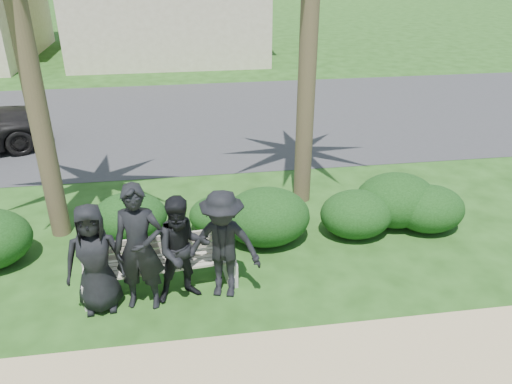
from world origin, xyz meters
TOP-DOWN VIEW (x-y plane):
  - ground at (0.00, 0.00)m, footprint 160.00×160.00m
  - footpath at (0.00, -1.80)m, footprint 30.00×1.60m
  - asphalt_street at (0.00, 8.00)m, footprint 160.00×8.00m
  - park_bench at (-1.09, 0.14)m, footprint 2.20×0.71m
  - man_a at (-1.91, -0.17)m, footprint 0.81×0.56m
  - man_b at (-1.32, -0.19)m, footprint 0.73×0.53m
  - man_c at (-0.76, -0.12)m, footprint 0.87×0.74m
  - man_d at (-0.21, -0.12)m, footprint 1.18×0.87m
  - hedge_b at (-1.64, 1.66)m, footprint 1.25×1.03m
  - hedge_c at (-0.15, 1.66)m, footprint 1.00×0.82m
  - hedge_d at (0.63, 1.22)m, footprint 1.46×1.21m
  - hedge_e at (2.18, 1.20)m, footprint 1.24×1.02m
  - hedge_f at (3.00, 1.48)m, footprint 1.45×1.20m
  - hedge_extra at (3.50, 1.20)m, footprint 1.24×1.02m

SIDE VIEW (x-z plane):
  - ground at x=0.00m, z-range 0.00..0.00m
  - footpath at x=0.00m, z-range -0.01..0.01m
  - asphalt_street at x=0.00m, z-range -0.01..0.01m
  - hedge_c at x=-0.15m, z-range 0.00..0.65m
  - park_bench at x=-1.09m, z-range -0.04..0.72m
  - hedge_e at x=2.18m, z-range 0.00..0.81m
  - hedge_extra at x=3.50m, z-range 0.00..0.81m
  - hedge_b at x=-1.64m, z-range 0.00..0.81m
  - hedge_f at x=3.00m, z-range 0.00..0.95m
  - hedge_d at x=0.63m, z-range 0.00..0.95m
  - man_a at x=-1.91m, z-range 0.00..1.58m
  - man_c at x=-0.76m, z-range 0.00..1.58m
  - man_d at x=-0.21m, z-range 0.00..1.63m
  - man_b at x=-1.32m, z-range 0.00..1.83m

